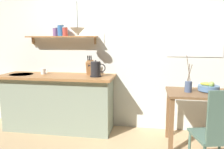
{
  "coord_description": "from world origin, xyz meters",
  "views": [
    {
      "loc": [
        0.45,
        -3.0,
        1.47
      ],
      "look_at": [
        -0.1,
        0.25,
        0.95
      ],
      "focal_mm": 35.64,
      "sensor_mm": 36.0,
      "label": 1
    }
  ],
  "objects": [
    {
      "name": "back_wall",
      "position": [
        0.21,
        0.65,
        1.35
      ],
      "size": [
        6.8,
        0.11,
        2.7
      ],
      "color": "silver",
      "rests_on": "ground_plane"
    },
    {
      "name": "wall_shelf",
      "position": [
        -0.98,
        0.49,
        1.55
      ],
      "size": [
        1.2,
        0.2,
        0.31
      ],
      "color": "#9E6B3D"
    },
    {
      "name": "electric_kettle",
      "position": [
        -0.35,
        0.25,
        1.02
      ],
      "size": [
        0.27,
        0.18,
        0.26
      ],
      "color": "black",
      "rests_on": "kitchen_counter"
    },
    {
      "name": "fruit_bowl",
      "position": [
        1.25,
        0.1,
        0.83
      ],
      "size": [
        0.27,
        0.27,
        0.15
      ],
      "color": "#51759E",
      "rests_on": "dining_table"
    },
    {
      "name": "knife_block",
      "position": [
        -0.49,
        0.44,
        1.03
      ],
      "size": [
        0.1,
        0.18,
        0.31
      ],
      "color": "#9E6B3D",
      "rests_on": "kitchen_counter"
    },
    {
      "name": "ground_plane",
      "position": [
        0.0,
        0.0,
        0.0
      ],
      "size": [
        14.0,
        14.0,
        0.0
      ],
      "primitive_type": "plane",
      "color": "tan"
    },
    {
      "name": "dining_table",
      "position": [
        1.13,
        0.04,
        0.62
      ],
      "size": [
        0.87,
        0.6,
        0.78
      ],
      "color": "brown",
      "rests_on": "ground_plane"
    },
    {
      "name": "twig_vase",
      "position": [
        0.97,
        0.02,
        0.86
      ],
      "size": [
        0.09,
        0.09,
        0.49
      ],
      "color": "#475675",
      "rests_on": "dining_table"
    },
    {
      "name": "dining_chair_near",
      "position": [
        1.17,
        -0.68,
        0.54
      ],
      "size": [
        0.51,
        0.5,
        0.99
      ],
      "color": "#4C6B5B",
      "rests_on": "ground_plane"
    },
    {
      "name": "pendant_lamp",
      "position": [
        -0.6,
        0.17,
        1.59
      ],
      "size": [
        0.22,
        0.22,
        0.48
      ],
      "color": "black"
    },
    {
      "name": "coffee_mug_by_sink",
      "position": [
        -1.25,
        0.35,
        0.96
      ],
      "size": [
        0.12,
        0.08,
        0.09
      ],
      "color": "white",
      "rests_on": "kitchen_counter"
    },
    {
      "name": "kitchen_counter",
      "position": [
        -1.0,
        0.32,
        0.46
      ],
      "size": [
        1.83,
        0.63,
        0.91
      ],
      "color": "gray",
      "rests_on": "ground_plane"
    }
  ]
}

